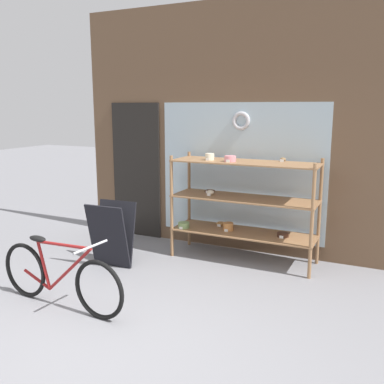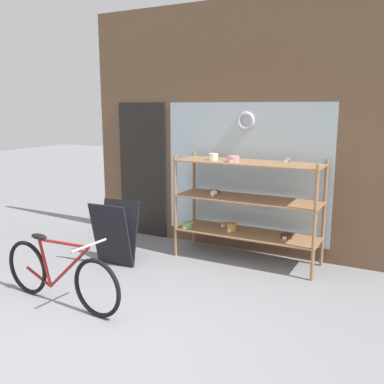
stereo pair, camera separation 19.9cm
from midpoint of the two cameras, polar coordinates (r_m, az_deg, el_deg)
The scene contains 5 objects.
ground_plane at distance 4.06m, azimuth -12.61°, elevation -19.15°, with size 30.00×30.00×0.00m, color gray.
storefront_facade at distance 6.11m, azimuth 3.58°, elevation 7.88°, with size 4.63×0.13×3.46m.
display_case at distance 5.69m, azimuth 5.57°, elevation -1.08°, with size 1.92×0.59×1.43m.
bicycle at distance 4.69m, azimuth -18.49°, elevation -10.67°, with size 1.65×0.46×0.74m.
sandwich_board at distance 5.64m, azimuth -11.65°, elevation -5.60°, with size 0.56×0.40×0.83m.
Camera 1 is at (2.12, -2.77, 2.04)m, focal length 40.00 mm.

